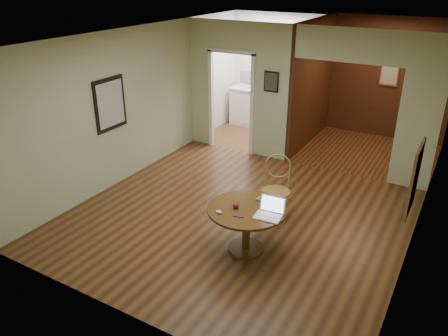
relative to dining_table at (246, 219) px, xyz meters
The scene contains 11 objects.
floor 1.01m from the dining_table, 127.09° to the left, with size 5.00×5.00×0.00m, color #432613.
room_shell 4.01m from the dining_table, 104.72° to the left, with size 5.20×7.50×5.00m.
dining_table is the anchor object (origin of this frame).
chair 1.04m from the dining_table, 90.91° to the left, with size 0.56×0.56×1.04m.
open_laptop 0.42m from the dining_table, ahead, with size 0.36×0.32×0.24m.
closed_laptop 0.35m from the dining_table, 54.97° to the left, with size 0.35×0.22×0.03m, color silver.
mouse 0.44m from the dining_table, 130.19° to the right, with size 0.10×0.05×0.04m, color white.
wine_glass 0.27m from the dining_table, 149.72° to the right, with size 0.09×0.09×0.10m, color white, non-canonical shape.
pen 0.32m from the dining_table, 87.16° to the right, with size 0.01×0.01×0.15m, color #0C1858.
kitchen_cabinet 5.25m from the dining_table, 110.98° to the left, with size 2.06×0.60×0.94m.
grocery_bag 5.08m from the dining_table, 103.65° to the left, with size 0.31×0.26×0.31m, color beige.
Camera 1 is at (2.82, -5.27, 3.60)m, focal length 35.00 mm.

